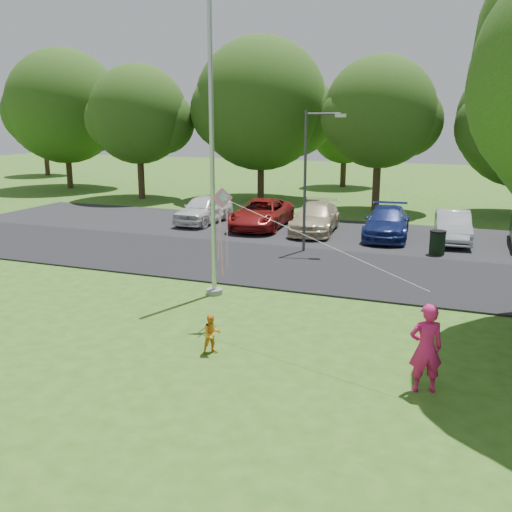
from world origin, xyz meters
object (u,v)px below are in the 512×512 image
(street_lamp, at_px, (311,169))
(woman, at_px, (426,348))
(trash_can, at_px, (437,243))
(child_yellow, at_px, (212,334))
(kite, at_px, (227,217))
(flagpole, at_px, (212,158))

(street_lamp, bearing_deg, woman, -73.78)
(trash_can, relative_size, child_yellow, 1.08)
(child_yellow, xyz_separation_m, kite, (-0.40, 1.82, 2.42))
(flagpole, xyz_separation_m, trash_can, (6.07, 7.72, -3.66))
(trash_can, xyz_separation_m, child_yellow, (-4.17, -11.87, -0.04))
(trash_can, distance_m, woman, 12.07)
(trash_can, bearing_deg, street_lamp, -165.89)
(flagpole, distance_m, child_yellow, 5.87)
(trash_can, xyz_separation_m, woman, (0.58, -12.05, 0.41))
(kite, bearing_deg, street_lamp, 64.59)
(street_lamp, distance_m, trash_can, 5.79)
(street_lamp, height_order, woman, street_lamp)
(woman, xyz_separation_m, child_yellow, (-4.75, 0.18, -0.45))
(woman, bearing_deg, flagpole, -54.86)
(trash_can, bearing_deg, woman, -87.24)
(child_yellow, bearing_deg, street_lamp, 49.19)
(flagpole, bearing_deg, woman, -33.07)
(woman, distance_m, child_yellow, 4.78)
(flagpole, xyz_separation_m, woman, (6.65, -4.33, -3.25))
(child_yellow, bearing_deg, kite, 57.89)
(kite, bearing_deg, woman, -48.56)
(kite, bearing_deg, flagpole, 95.22)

